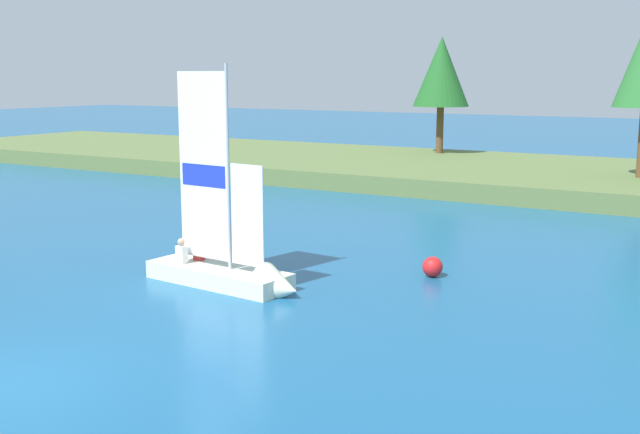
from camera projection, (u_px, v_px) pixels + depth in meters
ground_plane at (13, 385)px, 14.24m from camera, size 200.00×200.00×0.00m
shore_bank at (521, 175)px, 40.60m from camera, size 80.00×14.70×0.87m
shoreline_tree_left at (441, 72)px, 46.88m from camera, size 3.35×3.35×6.92m
sailboat at (237, 270)px, 20.64m from camera, size 4.85×1.71×6.18m
channel_buoy at (433, 267)px, 21.83m from camera, size 0.57×0.57×0.57m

